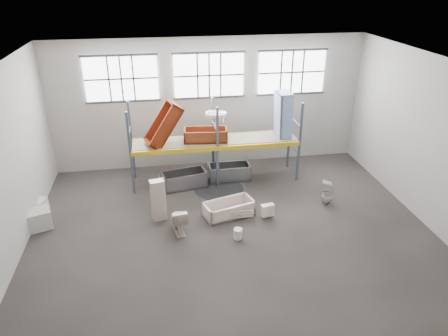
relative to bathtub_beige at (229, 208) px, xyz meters
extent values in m
cube|color=#4A423F|center=(-0.06, -0.90, -0.29)|extent=(12.00, 10.00, 0.10)
cube|color=silver|center=(-0.06, -0.90, 4.81)|extent=(12.00, 10.00, 0.10)
cube|color=#AFABA2|center=(-0.06, 4.15, 2.26)|extent=(12.00, 0.10, 5.00)
cube|color=#BBB6AD|center=(-0.06, -5.95, 2.26)|extent=(12.00, 0.10, 5.00)
cube|color=#A9A59D|center=(-6.11, -0.90, 2.26)|extent=(0.10, 10.00, 5.00)
cube|color=#B5B0A7|center=(5.99, -0.90, 2.26)|extent=(0.10, 10.00, 5.00)
cube|color=white|center=(-3.26, 4.04, 3.36)|extent=(2.60, 0.04, 1.60)
cube|color=white|center=(-0.06, 4.04, 3.36)|extent=(2.60, 0.04, 1.60)
cube|color=white|center=(3.14, 4.04, 3.36)|extent=(2.60, 0.04, 1.60)
cube|color=slate|center=(-3.06, 2.00, 1.26)|extent=(0.08, 0.08, 3.00)
cube|color=slate|center=(-3.06, 3.20, 1.26)|extent=(0.08, 0.08, 3.00)
cube|color=slate|center=(-0.06, 2.00, 1.26)|extent=(0.08, 0.08, 3.00)
cube|color=slate|center=(-0.06, 3.20, 1.26)|extent=(0.08, 0.08, 3.00)
cube|color=slate|center=(2.94, 2.00, 1.26)|extent=(0.08, 0.08, 3.00)
cube|color=slate|center=(2.94, 3.20, 1.26)|extent=(0.08, 0.08, 3.00)
cube|color=yellow|center=(-0.06, 2.00, 1.26)|extent=(6.00, 0.10, 0.14)
cube|color=yellow|center=(-0.06, 3.20, 1.26)|extent=(6.00, 0.10, 0.14)
cube|color=gray|center=(-0.06, 2.60, 1.34)|extent=(5.90, 1.10, 0.03)
cylinder|color=black|center=(-0.06, 1.80, -0.23)|extent=(1.80, 1.80, 0.00)
cube|color=white|center=(1.18, -0.37, 0.04)|extent=(0.43, 0.25, 0.39)
imported|color=beige|center=(0.33, -0.19, -0.08)|extent=(0.49, 0.49, 0.15)
imported|color=beige|center=(-1.66, -0.68, 0.18)|extent=(0.57, 0.87, 0.83)
cube|color=#C4ACA3|center=(-2.22, 0.11, 0.45)|extent=(0.49, 0.36, 1.37)
imported|color=silver|center=(3.39, 0.18, 0.18)|extent=(0.50, 0.50, 0.83)
imported|color=white|center=(-0.05, 2.36, 1.86)|extent=(0.88, 0.78, 0.65)
cylinder|color=silver|center=(0.05, -1.32, -0.08)|extent=(0.35, 0.35, 0.31)
cube|color=beige|center=(-5.85, 0.22, 0.06)|extent=(0.86, 0.80, 0.60)
cube|color=silver|center=(-6.14, 1.18, -0.01)|extent=(0.65, 0.65, 0.45)
camera|label=1|loc=(-2.01, -11.32, 6.99)|focal=33.42mm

